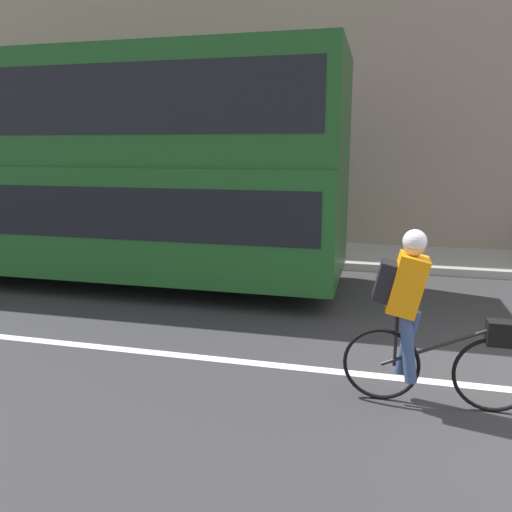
% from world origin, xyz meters
% --- Properties ---
extents(sidewalk_curb, '(60.00, 2.14, 0.15)m').
position_xyz_m(sidewalk_curb, '(0.00, 5.67, 0.07)').
color(sidewalk_curb, gray).
rests_on(sidewalk_curb, ground_plane).
extents(building_facade, '(60.00, 0.30, 9.92)m').
position_xyz_m(building_facade, '(0.00, 6.89, 4.96)').
color(building_facade, gray).
rests_on(building_facade, ground_plane).
extents(bus, '(9.63, 2.52, 3.81)m').
position_xyz_m(bus, '(-7.19, 2.87, 2.12)').
color(bus, black).
rests_on(bus, ground_plane).
extents(cyclist_on_bike, '(1.70, 0.32, 1.66)m').
position_xyz_m(cyclist_on_bike, '(-1.42, -0.45, 0.89)').
color(cyclist_on_bike, black).
rests_on(cyclist_on_bike, ground_plane).
extents(street_sign_post, '(0.36, 0.09, 2.47)m').
position_xyz_m(street_sign_post, '(-6.70, 5.56, 1.53)').
color(street_sign_post, '#59595B').
rests_on(street_sign_post, sidewalk_curb).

